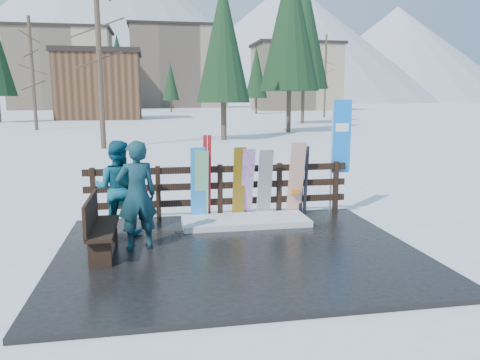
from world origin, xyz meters
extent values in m
plane|color=white|center=(0.00, 0.00, 0.00)|extent=(700.00, 700.00, 0.00)
cube|color=black|center=(0.00, 0.00, 0.04)|extent=(6.00, 5.00, 0.08)
cube|color=black|center=(-2.60, 2.20, 0.66)|extent=(0.10, 0.10, 1.15)
cube|color=black|center=(-1.30, 2.20, 0.66)|extent=(0.10, 0.10, 1.15)
cube|color=black|center=(0.00, 2.20, 0.66)|extent=(0.10, 0.10, 1.15)
cube|color=black|center=(1.30, 2.20, 0.66)|extent=(0.10, 0.10, 1.15)
cube|color=black|center=(2.60, 2.20, 0.66)|extent=(0.10, 0.10, 1.15)
cube|color=black|center=(0.00, 2.20, 0.43)|extent=(5.60, 0.05, 0.14)
cube|color=black|center=(0.00, 2.20, 0.78)|extent=(5.60, 0.05, 0.14)
cube|color=black|center=(0.00, 2.20, 1.13)|extent=(5.60, 0.05, 0.14)
cube|color=white|center=(0.43, 1.60, 0.14)|extent=(2.56, 1.00, 0.12)
cube|color=black|center=(-2.21, 0.15, 0.53)|extent=(0.40, 1.50, 0.06)
cube|color=black|center=(-2.21, -0.45, 0.30)|extent=(0.34, 0.06, 0.45)
cube|color=black|center=(-2.21, 0.75, 0.30)|extent=(0.34, 0.06, 0.45)
cube|color=black|center=(-2.39, 0.15, 0.80)|extent=(0.05, 1.50, 0.50)
cube|color=#2E8EEB|center=(-0.49, 1.98, 0.86)|extent=(0.30, 0.22, 1.56)
cube|color=silver|center=(-0.41, 1.98, 0.82)|extent=(0.28, 0.28, 1.49)
cube|color=#E2A20A|center=(0.37, 1.98, 0.86)|extent=(0.26, 0.34, 1.55)
cube|color=white|center=(0.55, 1.98, 0.84)|extent=(0.26, 0.47, 1.52)
cube|color=black|center=(0.92, 1.98, 0.82)|extent=(0.30, 0.32, 1.48)
cube|color=white|center=(1.61, 1.98, 0.90)|extent=(0.32, 0.38, 1.63)
cube|color=red|center=(-0.34, 2.05, 0.98)|extent=(0.07, 0.33, 1.80)
cube|color=red|center=(-0.25, 2.05, 0.98)|extent=(0.07, 0.33, 1.80)
cube|color=black|center=(1.76, 2.05, 0.85)|extent=(0.08, 0.16, 1.53)
cube|color=black|center=(1.85, 2.05, 0.85)|extent=(0.08, 0.16, 1.53)
cylinder|color=silver|center=(2.50, 2.25, 1.38)|extent=(0.04, 0.04, 2.60)
cube|color=blue|center=(2.72, 2.25, 1.78)|extent=(0.42, 0.02, 1.60)
imported|color=#17504A|center=(-1.66, 0.36, 1.01)|extent=(0.77, 0.60, 1.85)
imported|color=#105067|center=(-2.05, 1.31, 0.97)|extent=(0.97, 0.81, 1.77)
cube|color=tan|center=(-22.00, 110.00, 9.00)|extent=(22.00, 14.00, 18.00)
cube|color=black|center=(-22.00, 110.00, 18.30)|extent=(23.10, 14.70, 0.60)
cube|color=gray|center=(6.00, 130.00, 11.00)|extent=(26.00, 16.00, 22.00)
cube|color=black|center=(6.00, 130.00, 22.30)|extent=(27.30, 16.80, 0.60)
cube|color=tan|center=(30.00, 95.00, 7.00)|extent=(18.00, 12.00, 14.00)
cube|color=black|center=(30.00, 95.00, 14.30)|extent=(18.90, 12.60, 0.60)
cube|color=brown|center=(-8.00, 55.00, 4.00)|extent=(10.00, 8.00, 8.00)
cube|color=black|center=(-8.00, 55.00, 8.30)|extent=(10.50, 8.40, 0.60)
cylinder|color=#382B1E|center=(-4.00, 18.00, 5.69)|extent=(0.28, 0.28, 11.39)
cone|color=black|center=(3.00, 22.00, 4.70)|extent=(3.39, 3.39, 9.41)
cone|color=black|center=(9.00, 28.00, 6.36)|extent=(4.58, 4.58, 12.72)
cylinder|color=#382B1E|center=(-11.00, 34.00, 4.57)|extent=(0.28, 0.28, 9.14)
cone|color=black|center=(14.00, 40.00, 7.15)|extent=(5.15, 5.15, 14.30)
cylinder|color=#382B1E|center=(22.00, 55.00, 5.58)|extent=(0.28, 0.28, 11.16)
cone|color=black|center=(-6.00, 60.00, 5.36)|extent=(3.86, 3.86, 10.72)
cone|color=black|center=(16.00, 72.00, 5.31)|extent=(3.82, 3.82, 10.62)
cone|color=black|center=(2.00, 85.00, 4.48)|extent=(3.22, 3.22, 8.95)
cone|color=white|center=(-30.00, 340.00, 60.00)|extent=(260.00, 260.00, 120.00)
cone|color=white|center=(90.00, 310.00, 40.00)|extent=(200.00, 200.00, 80.00)
cone|color=white|center=(180.00, 330.00, 35.00)|extent=(180.00, 180.00, 70.00)
camera|label=1|loc=(-1.34, -7.48, 2.61)|focal=35.00mm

